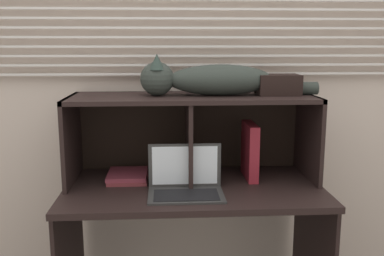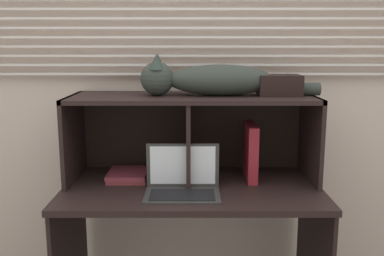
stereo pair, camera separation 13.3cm
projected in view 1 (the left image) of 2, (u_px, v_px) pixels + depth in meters
back_panel_with_blinds at (189, 79)px, 2.44m from camera, size 4.40×0.08×2.50m
desk at (193, 216)px, 2.19m from camera, size 1.26×0.68×0.76m
hutch_shelf_unit at (191, 119)px, 2.25m from camera, size 1.24×0.43×0.43m
cat at (208, 79)px, 2.18m from camera, size 0.90×0.19×0.21m
laptop at (186, 184)px, 2.04m from camera, size 0.35×0.23×0.22m
binder_upright at (250, 151)px, 2.26m from camera, size 0.05×0.24×0.29m
book_stack at (128, 176)px, 2.25m from camera, size 0.21×0.24×0.04m
storage_box at (278, 85)px, 2.21m from camera, size 0.21×0.15×0.10m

